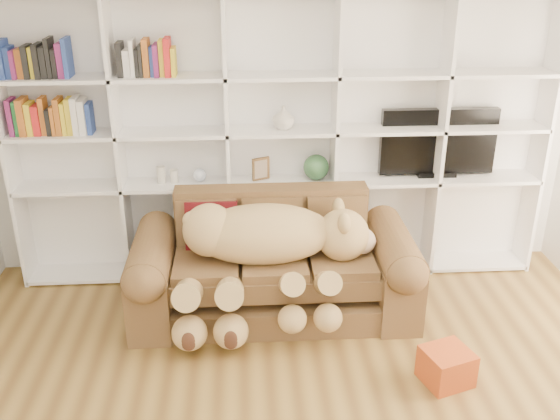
{
  "coord_description": "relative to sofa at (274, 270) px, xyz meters",
  "views": [
    {
      "loc": [
        -0.32,
        -2.61,
        2.77
      ],
      "look_at": [
        -0.05,
        1.63,
        0.88
      ],
      "focal_mm": 40.0,
      "sensor_mm": 36.0,
      "label": 1
    }
  ],
  "objects": [
    {
      "name": "figurine_short",
      "position": [
        -0.8,
        0.63,
        0.57
      ],
      "size": [
        0.08,
        0.08,
        0.11
      ],
      "primitive_type": "cylinder",
      "rotation": [
        0.0,
        0.0,
        -0.26
      ],
      "color": "beige",
      "rests_on": "bookshelf"
    },
    {
      "name": "shelf_vase",
      "position": [
        0.12,
        0.63,
        1.06
      ],
      "size": [
        0.24,
        0.24,
        0.19
      ],
      "primitive_type": "imported",
      "rotation": [
        0.0,
        0.0,
        0.43
      ],
      "color": "beige",
      "rests_on": "bookshelf"
    },
    {
      "name": "throw_pillow",
      "position": [
        -0.48,
        0.15,
        0.32
      ],
      "size": [
        0.41,
        0.24,
        0.43
      ],
      "primitive_type": "cube",
      "rotation": [
        -0.24,
        0.0,
        -0.02
      ],
      "color": "#4E0D10",
      "rests_on": "sofa"
    },
    {
      "name": "snow_globe",
      "position": [
        -0.58,
        0.63,
        0.58
      ],
      "size": [
        0.11,
        0.11,
        0.11
      ],
      "primitive_type": "sphere",
      "color": "silver",
      "rests_on": "bookshelf"
    },
    {
      "name": "gift_box",
      "position": [
        1.11,
        -0.98,
        -0.23
      ],
      "size": [
        0.38,
        0.36,
        0.24
      ],
      "primitive_type": "cube",
      "rotation": [
        0.0,
        0.0,
        0.33
      ],
      "color": "#B84718",
      "rests_on": "floor"
    },
    {
      "name": "teddy_bear",
      "position": [
        -0.07,
        -0.18,
        0.28
      ],
      "size": [
        1.54,
        0.87,
        0.89
      ],
      "rotation": [
        0.0,
        0.0,
        -0.08
      ],
      "color": "tan",
      "rests_on": "sofa"
    },
    {
      "name": "figurine_tall",
      "position": [
        -0.9,
        0.63,
        0.59
      ],
      "size": [
        0.09,
        0.09,
        0.14
      ],
      "primitive_type": "cylinder",
      "rotation": [
        0.0,
        0.0,
        0.29
      ],
      "color": "beige",
      "rests_on": "bookshelf"
    },
    {
      "name": "bookshelf",
      "position": [
        -0.14,
        0.68,
        0.96
      ],
      "size": [
        4.43,
        0.35,
        2.4
      ],
      "color": "white",
      "rests_on": "floor"
    },
    {
      "name": "green_vase",
      "position": [
        0.4,
        0.63,
        0.63
      ],
      "size": [
        0.22,
        0.22,
        0.22
      ],
      "primitive_type": "sphere",
      "color": "#326136",
      "rests_on": "bookshelf"
    },
    {
      "name": "tv",
      "position": [
        1.44,
        0.68,
        0.8
      ],
      "size": [
        0.99,
        0.18,
        0.58
      ],
      "color": "black",
      "rests_on": "bookshelf"
    },
    {
      "name": "picture_frame",
      "position": [
        -0.07,
        0.63,
        0.62
      ],
      "size": [
        0.15,
        0.09,
        0.19
      ],
      "primitive_type": "cube",
      "rotation": [
        0.0,
        0.0,
        0.41
      ],
      "color": "brown",
      "rests_on": "bookshelf"
    },
    {
      "name": "wall_back",
      "position": [
        0.1,
        0.82,
        1.0
      ],
      "size": [
        5.0,
        0.02,
        2.7
      ],
      "primitive_type": "cube",
      "color": "silver",
      "rests_on": "floor"
    },
    {
      "name": "sofa",
      "position": [
        0.0,
        0.0,
        0.0
      ],
      "size": [
        2.19,
        0.94,
        0.92
      ],
      "color": "brown",
      "rests_on": "floor"
    }
  ]
}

